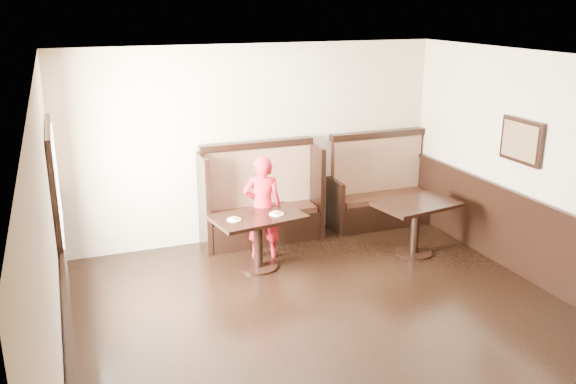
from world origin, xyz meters
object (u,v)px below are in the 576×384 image
booth_main (261,205)px  table_neighbor (416,216)px  table_main (258,228)px  booth_neighbor (379,194)px  child (263,207)px

booth_main → table_neighbor: bearing=-35.0°
booth_main → table_main: booth_main is taller
table_main → booth_main: bearing=60.6°
booth_main → booth_neighbor: size_ratio=1.06×
booth_main → child: bearing=-105.7°
table_neighbor → child: child is taller
booth_main → table_main: bearing=-110.3°
booth_neighbor → table_main: size_ratio=1.33×
booth_neighbor → table_main: booth_neighbor is taller
booth_neighbor → child: bearing=-163.9°
table_main → booth_neighbor: bearing=13.2°
table_neighbor → table_main: bearing=161.8°
booth_main → child: booth_main is taller
child → booth_neighbor: bearing=-146.6°
booth_main → booth_neighbor: same height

